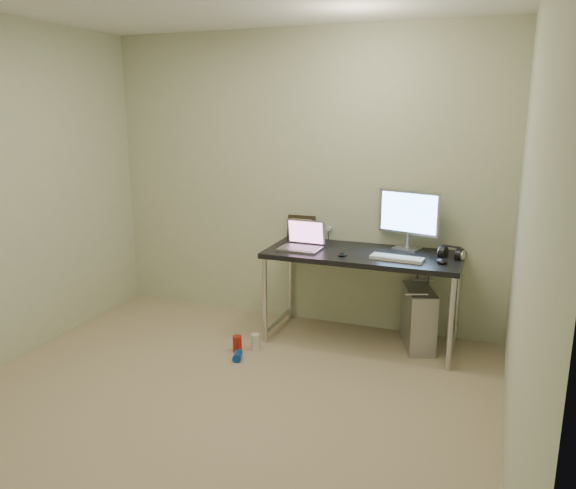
{
  "coord_description": "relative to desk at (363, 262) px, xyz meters",
  "views": [
    {
      "loc": [
        1.6,
        -2.79,
        1.86
      ],
      "look_at": [
        0.14,
        1.07,
        0.85
      ],
      "focal_mm": 35.0,
      "sensor_mm": 36.0,
      "label": 1
    }
  ],
  "objects": [
    {
      "name": "can_blue",
      "position": [
        -0.78,
        -0.68,
        -0.64
      ],
      "size": [
        0.09,
        0.13,
        0.06
      ],
      "primitive_type": "cylinder",
      "rotation": [
        1.57,
        0.0,
        0.3
      ],
      "color": "#0B3CAD",
      "rests_on": "ground"
    },
    {
      "name": "keyboard",
      "position": [
        0.29,
        -0.13,
        0.09
      ],
      "size": [
        0.4,
        0.17,
        0.02
      ],
      "primitive_type": "cube",
      "rotation": [
        0.0,
        0.0,
        -0.09
      ],
      "color": "silver",
      "rests_on": "desk"
    },
    {
      "name": "floor",
      "position": [
        -0.64,
        -1.42,
        -0.67
      ],
      "size": [
        3.5,
        3.5,
        0.0
      ],
      "primitive_type": "plane",
      "color": "tan",
      "rests_on": "ground"
    },
    {
      "name": "wall_back",
      "position": [
        -0.64,
        0.33,
        0.58
      ],
      "size": [
        3.5,
        0.02,
        2.5
      ],
      "primitive_type": "cube",
      "color": "beige",
      "rests_on": "ground"
    },
    {
      "name": "headphones",
      "position": [
        0.66,
        0.07,
        0.11
      ],
      "size": [
        0.2,
        0.12,
        0.12
      ],
      "rotation": [
        0.0,
        0.0,
        -0.29
      ],
      "color": "black",
      "rests_on": "desk"
    },
    {
      "name": "can_red",
      "position": [
        -0.85,
        -0.54,
        -0.6
      ],
      "size": [
        0.08,
        0.08,
        0.13
      ],
      "primitive_type": "cylinder",
      "rotation": [
        0.0,
        0.0,
        0.14
      ],
      "color": "#A81D11",
      "rests_on": "ground"
    },
    {
      "name": "desk",
      "position": [
        0.0,
        0.0,
        0.0
      ],
      "size": [
        1.52,
        0.67,
        0.75
      ],
      "color": "black",
      "rests_on": "ground"
    },
    {
      "name": "laptop",
      "position": [
        -0.49,
        -0.05,
        0.13
      ],
      "size": [
        0.33,
        0.28,
        0.22
      ],
      "rotation": [
        0.0,
        0.0,
        -0.04
      ],
      "color": "silver",
      "rests_on": "desk"
    },
    {
      "name": "monitor",
      "position": [
        0.31,
        0.22,
        0.36
      ],
      "size": [
        0.5,
        0.2,
        0.48
      ],
      "rotation": [
        0.0,
        0.0,
        -0.27
      ],
      "color": "silver",
      "rests_on": "desk"
    },
    {
      "name": "cable_a",
      "position": [
        0.4,
        0.28,
        -0.27
      ],
      "size": [
        0.01,
        0.16,
        0.69
      ],
      "primitive_type": "cylinder",
      "rotation": [
        0.21,
        0.0,
        0.0
      ],
      "color": "black",
      "rests_on": "ground"
    },
    {
      "name": "webcam",
      "position": [
        -0.37,
        0.3,
        0.17
      ],
      "size": [
        0.05,
        0.04,
        0.12
      ],
      "rotation": [
        0.0,
        0.0,
        -0.13
      ],
      "color": "silver",
      "rests_on": "desk"
    },
    {
      "name": "cable_b",
      "position": [
        0.49,
        0.26,
        -0.29
      ],
      "size": [
        0.02,
        0.11,
        0.71
      ],
      "primitive_type": "cylinder",
      "rotation": [
        0.14,
        0.0,
        0.09
      ],
      "color": "black",
      "rests_on": "ground"
    },
    {
      "name": "tower_computer",
      "position": [
        0.45,
        0.06,
        -0.43
      ],
      "size": [
        0.34,
        0.5,
        0.51
      ],
      "rotation": [
        0.0,
        0.0,
        0.33
      ],
      "color": "#A2A2A7",
      "rests_on": "ground"
    },
    {
      "name": "can_white",
      "position": [
        -0.73,
        -0.46,
        -0.6
      ],
      "size": [
        0.09,
        0.09,
        0.13
      ],
      "primitive_type": "cylinder",
      "rotation": [
        0.0,
        0.0,
        0.27
      ],
      "color": "silver",
      "rests_on": "ground"
    },
    {
      "name": "mouse_right",
      "position": [
        0.61,
        -0.1,
        0.1
      ],
      "size": [
        0.11,
        0.14,
        0.04
      ],
      "primitive_type": "ellipsoid",
      "rotation": [
        0.0,
        0.0,
        0.32
      ],
      "color": "black",
      "rests_on": "desk"
    },
    {
      "name": "mouse_left",
      "position": [
        -0.12,
        -0.16,
        0.1
      ],
      "size": [
        0.07,
        0.1,
        0.03
      ],
      "primitive_type": "ellipsoid",
      "rotation": [
        0.0,
        0.0,
        -0.03
      ],
      "color": "black",
      "rests_on": "desk"
    },
    {
      "name": "wall_right",
      "position": [
        1.11,
        -1.42,
        0.58
      ],
      "size": [
        0.02,
        3.5,
        2.5
      ],
      "primitive_type": "cube",
      "color": "beige",
      "rests_on": "ground"
    },
    {
      "name": "picture_frame",
      "position": [
        -0.63,
        0.31,
        0.18
      ],
      "size": [
        0.25,
        0.07,
        0.2
      ],
      "primitive_type": "cube",
      "rotation": [
        -0.21,
        0.0,
        0.01
      ],
      "color": "black",
      "rests_on": "desk"
    }
  ]
}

